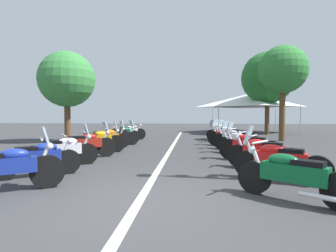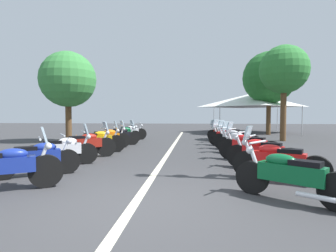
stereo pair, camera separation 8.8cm
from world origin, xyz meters
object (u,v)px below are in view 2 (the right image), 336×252
Objects in this scene: motorcycle_left_row_8 at (130,132)px; motorcycle_right_row_2 at (262,153)px; motorcycle_left_row_1 at (37,158)px; motorcycle_right_row_3 at (248,146)px; motorcycle_left_row_0 at (4,167)px; motorcycle_right_row_7 at (229,134)px; motorcycle_right_row_1 at (277,160)px; motorcycle_left_row_2 at (62,150)px; motorcycle_left_row_4 at (97,140)px; traffic_cone_1 at (76,142)px; motorcycle_left_row_5 at (106,138)px; roadside_tree_0 at (284,70)px; motorcycle_right_row_4 at (240,142)px; event_tent at (252,100)px; motorcycle_left_row_3 at (85,144)px; roadside_tree_1 at (269,78)px; roadside_tree_2 at (68,80)px; motorcycle_right_row_0 at (290,175)px; motorcycle_right_row_8 at (223,133)px; motorcycle_right_row_6 at (228,136)px; motorcycle_left_row_6 at (119,136)px; motorcycle_right_row_5 at (236,139)px.

motorcycle_left_row_8 is 9.73m from motorcycle_right_row_2.
motorcycle_right_row_3 is (2.66, -5.39, 0.03)m from motorcycle_left_row_1.
motorcycle_left_row_0 is 10.70m from motorcycle_right_row_7.
motorcycle_left_row_2 is at bearing 14.39° from motorcycle_right_row_1.
traffic_cone_1 is at bearing 113.80° from motorcycle_left_row_4.
motorcycle_left_row_5 is at bearing 69.47° from motorcycle_left_row_4.
motorcycle_right_row_1 is 1.02× the size of motorcycle_right_row_3.
motorcycle_right_row_3 is 0.35× the size of roadside_tree_0.
motorcycle_right_row_4 is at bearing 2.43° from motorcycle_left_row_1.
motorcycle_left_row_0 is 1.01× the size of motorcycle_right_row_1.
motorcycle_left_row_1 is 0.27× the size of event_tent.
motorcycle_right_row_7 is at bearing 8.68° from motorcycle_left_row_3.
roadside_tree_1 is 1.25× the size of roadside_tree_2.
motorcycle_right_row_0 is at bearing 170.23° from event_tent.
motorcycle_right_row_8 is 0.27× the size of event_tent.
motorcycle_right_row_6 reaches higher than motorcycle_left_row_1.
motorcycle_left_row_1 is 6.51m from motorcycle_left_row_6.
motorcycle_right_row_3 is at bearing -56.59° from motorcycle_right_row_2.
motorcycle_right_row_3 reaches higher than motorcycle_right_row_0.
motorcycle_right_row_6 is (5.37, 0.22, 0.02)m from motorcycle_right_row_2.
motorcycle_right_row_0 is at bearing 126.68° from motorcycle_right_row_5.
motorcycle_right_row_1 is (-5.28, -5.59, -0.01)m from motorcycle_left_row_5.
motorcycle_right_row_6 reaches higher than motorcycle_left_row_2.
motorcycle_right_row_3 is 7.29m from traffic_cone_1.
motorcycle_right_row_5 is at bearing -63.31° from motorcycle_left_row_8.
motorcycle_left_row_4 is at bearing -142.56° from roadside_tree_2.
motorcycle_right_row_0 is (-4.08, -5.26, -0.03)m from motorcycle_left_row_3.
motorcycle_right_row_6 is at bearing -47.13° from motorcycle_right_row_5.
motorcycle_left_row_6 is at bearing -22.76° from motorcycle_right_row_1.
roadside_tree_2 is (3.92, 3.00, 2.84)m from motorcycle_left_row_4.
motorcycle_left_row_1 is 17.28m from roadside_tree_1.
roadside_tree_2 reaches higher than motorcycle_left_row_2.
motorcycle_right_row_2 is at bearing -50.13° from motorcycle_left_row_4.
motorcycle_left_row_3 reaches higher than motorcycle_left_row_6.
motorcycle_left_row_4 reaches higher than motorcycle_right_row_2.
motorcycle_right_row_4 is (1.42, 0.01, -0.02)m from motorcycle_right_row_3.
motorcycle_left_row_8 is at bearing 66.18° from motorcycle_left_row_4.
motorcycle_right_row_1 is 1.05× the size of motorcycle_right_row_7.
motorcycle_right_row_7 is at bearing -62.79° from motorcycle_right_row_6.
motorcycle_left_row_8 is at bearing 118.43° from roadside_tree_1.
traffic_cone_1 is (-2.71, 6.89, -0.16)m from motorcycle_right_row_7.
event_tent is (18.09, -3.12, 2.20)m from motorcycle_right_row_0.
motorcycle_right_row_4 is at bearing -58.15° from motorcycle_right_row_2.
event_tent reaches higher than motorcycle_right_row_8.
motorcycle_left_row_4 is 0.43× the size of roadside_tree_2.
motorcycle_left_row_0 reaches higher than motorcycle_right_row_2.
event_tent is at bearing 21.24° from motorcycle_left_row_5.
roadside_tree_1 is at bearing -62.33° from roadside_tree_2.
motorcycle_left_row_0 is at bearing 88.82° from motorcycle_right_row_5.
motorcycle_left_row_4 reaches higher than motorcycle_left_row_6.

